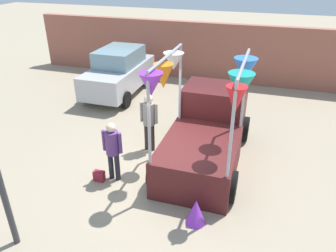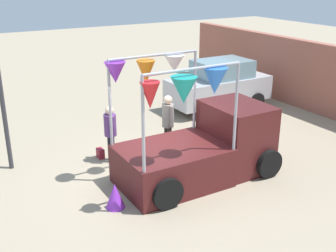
# 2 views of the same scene
# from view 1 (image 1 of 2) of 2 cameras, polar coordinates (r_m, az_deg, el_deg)

# --- Properties ---
(ground_plane) EXTENTS (60.00, 60.00, 0.00)m
(ground_plane) POSITION_cam_1_polar(r_m,az_deg,el_deg) (8.90, -0.28, -8.06)
(ground_plane) COLOR gray
(vendor_truck) EXTENTS (2.49, 4.13, 3.17)m
(vendor_truck) POSITION_cam_1_polar(r_m,az_deg,el_deg) (9.16, 6.90, -0.47)
(vendor_truck) COLOR #4C1919
(vendor_truck) RESTS_ON ground
(parked_car) EXTENTS (1.88, 4.00, 1.88)m
(parked_car) POSITION_cam_1_polar(r_m,az_deg,el_deg) (13.84, -8.52, 9.32)
(parked_car) COLOR #B7B7BC
(parked_car) RESTS_ON ground
(person_customer) EXTENTS (0.53, 0.34, 1.62)m
(person_customer) POSITION_cam_1_polar(r_m,az_deg,el_deg) (8.25, -9.66, -3.53)
(person_customer) COLOR black
(person_customer) RESTS_ON ground
(person_vendor) EXTENTS (0.53, 0.34, 1.78)m
(person_vendor) POSITION_cam_1_polar(r_m,az_deg,el_deg) (9.38, -3.34, 1.55)
(person_vendor) COLOR #2D2823
(person_vendor) RESTS_ON ground
(handbag) EXTENTS (0.28, 0.16, 0.28)m
(handbag) POSITION_cam_1_polar(r_m,az_deg,el_deg) (8.71, -11.90, -8.51)
(handbag) COLOR maroon
(handbag) RESTS_ON ground
(brick_boundary_wall) EXTENTS (18.00, 0.36, 2.60)m
(brick_boundary_wall) POSITION_cam_1_polar(r_m,az_deg,el_deg) (15.38, 8.87, 12.50)
(brick_boundary_wall) COLOR #9E5947
(brick_boundary_wall) RESTS_ON ground
(folded_kite_bundle_violet) EXTENTS (0.56, 0.56, 0.60)m
(folded_kite_bundle_violet) POSITION_cam_1_polar(r_m,az_deg,el_deg) (7.27, 4.88, -14.66)
(folded_kite_bundle_violet) COLOR purple
(folded_kite_bundle_violet) RESTS_ON ground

